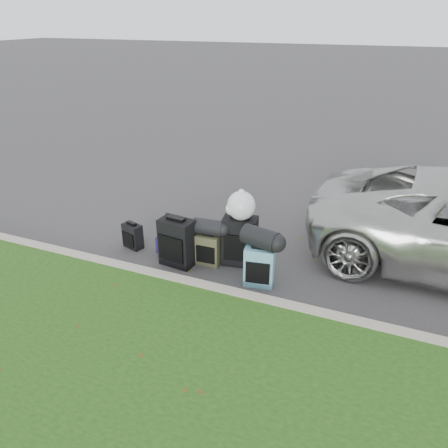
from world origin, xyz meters
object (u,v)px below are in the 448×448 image
at_px(suitcase_large_black_left, 177,242).
at_px(suitcase_large_black_right, 240,241).
at_px(suitcase_teal, 259,266).
at_px(suitcase_small_black, 133,236).
at_px(suitcase_olive, 208,249).
at_px(tote_green, 171,225).
at_px(tote_navy, 165,244).

relative_size(suitcase_large_black_left, suitcase_large_black_right, 0.96).
relative_size(suitcase_large_black_left, suitcase_teal, 1.27).
height_order(suitcase_small_black, suitcase_olive, suitcase_olive).
bearing_deg(tote_green, suitcase_small_black, -90.42).
height_order(suitcase_large_black_left, suitcase_olive, suitcase_large_black_left).
height_order(tote_green, tote_navy, tote_green).
xyz_separation_m(suitcase_large_black_left, suitcase_olive, (0.46, 0.19, -0.13)).
bearing_deg(tote_navy, suitcase_teal, -17.05).
bearing_deg(suitcase_small_black, suitcase_teal, 10.58).
bearing_deg(suitcase_small_black, suitcase_large_black_left, 5.74).
height_order(suitcase_teal, tote_navy, suitcase_teal).
height_order(suitcase_large_black_left, suitcase_large_black_right, suitcase_large_black_right).
bearing_deg(tote_green, suitcase_teal, -4.63).
distance_m(suitcase_large_black_right, tote_navy, 1.36).
bearing_deg(suitcase_teal, tote_green, 143.92).
distance_m(suitcase_teal, suitcase_large_black_right, 0.69).
bearing_deg(tote_navy, suitcase_small_black, -177.28).
bearing_deg(suitcase_large_black_right, suitcase_teal, -54.03).
bearing_deg(tote_green, suitcase_olive, -12.66).
bearing_deg(suitcase_large_black_left, suitcase_small_black, 175.25).
relative_size(suitcase_small_black, suitcase_large_black_right, 0.54).
distance_m(suitcase_olive, suitcase_teal, 0.98).
xyz_separation_m(suitcase_large_black_left, suitcase_large_black_right, (0.92, 0.40, 0.01)).
distance_m(suitcase_olive, tote_navy, 0.88).
height_order(suitcase_small_black, suitcase_large_black_right, suitcase_large_black_right).
xyz_separation_m(suitcase_teal, tote_green, (-2.08, 1.04, -0.16)).
height_order(suitcase_small_black, tote_navy, suitcase_small_black).
relative_size(suitcase_teal, suitcase_large_black_right, 0.76).
bearing_deg(tote_navy, suitcase_large_black_left, -41.15).
distance_m(suitcase_olive, suitcase_large_black_right, 0.53).
bearing_deg(suitcase_olive, tote_green, 143.26).
relative_size(suitcase_large_black_left, tote_green, 2.59).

